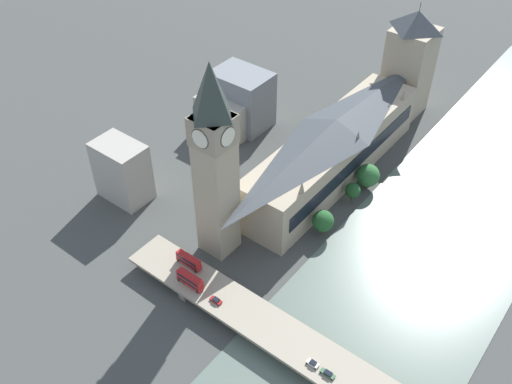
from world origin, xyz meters
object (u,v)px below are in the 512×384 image
at_px(clock_tower, 215,160).
at_px(car_southbound_mid, 328,374).
at_px(parliament_hall, 333,148).
at_px(double_decker_bus_lead, 189,260).
at_px(road_bridge, 335,370).
at_px(car_northbound_mid, 216,300).
at_px(double_decker_bus_rear, 190,280).
at_px(victoria_tower, 409,63).
at_px(car_southbound_lead, 313,363).

distance_m(clock_tower, car_southbound_mid, 77.24).
height_order(parliament_hall, double_decker_bus_lead, parliament_hall).
xyz_separation_m(clock_tower, road_bridge, (-64.73, 21.56, -36.94)).
relative_size(road_bridge, car_northbound_mid, 38.46).
relative_size(clock_tower, double_decker_bus_rear, 7.45).
relative_size(road_bridge, car_southbound_mid, 35.12).
relative_size(parliament_hall, victoria_tower, 1.88).
relative_size(clock_tower, double_decker_bus_lead, 7.64).
distance_m(parliament_hall, clock_tower, 69.45).
xyz_separation_m(parliament_hall, car_northbound_mid, (-9.07, 87.60, -8.08)).
distance_m(victoria_tower, double_decker_bus_rear, 155.52).
distance_m(clock_tower, double_decker_bus_lead, 37.98).
bearing_deg(double_decker_bus_rear, car_southbound_mid, 179.62).
relative_size(victoria_tower, car_northbound_mid, 13.05).
bearing_deg(victoria_tower, parliament_hall, 90.05).
relative_size(parliament_hall, car_southbound_mid, 22.43).
relative_size(clock_tower, car_southbound_lead, 20.15).
relative_size(road_bridge, double_decker_bus_rear, 15.82).
distance_m(car_southbound_lead, car_southbound_mid, 5.45).
bearing_deg(car_southbound_mid, car_northbound_mid, -0.38).
distance_m(parliament_hall, victoria_tower, 67.99).
bearing_deg(road_bridge, parliament_hall, -57.35).
relative_size(parliament_hall, car_northbound_mid, 24.56).
height_order(car_northbound_mid, car_southbound_lead, car_northbound_mid).
height_order(parliament_hall, car_southbound_mid, parliament_hall).
distance_m(road_bridge, car_southbound_lead, 7.07).
relative_size(parliament_hall, road_bridge, 0.64).
bearing_deg(road_bridge, car_southbound_mid, 78.85).
distance_m(double_decker_bus_lead, double_decker_bus_rear, 9.21).
relative_size(double_decker_bus_lead, car_southbound_mid, 2.16).
height_order(parliament_hall, clock_tower, clock_tower).
bearing_deg(car_southbound_lead, double_decker_bus_lead, -6.61).
xyz_separation_m(double_decker_bus_lead, double_decker_bus_rear, (-6.61, 6.42, 0.22)).
xyz_separation_m(double_decker_bus_rear, car_northbound_mid, (-11.70, 0.08, -2.09)).
xyz_separation_m(clock_tower, victoria_tower, (-10.47, -129.99, -15.34)).
bearing_deg(clock_tower, victoria_tower, -94.60).
relative_size(clock_tower, road_bridge, 0.47).
height_order(double_decker_bus_lead, double_decker_bus_rear, double_decker_bus_rear).
relative_size(double_decker_bus_lead, double_decker_bus_rear, 0.98).
bearing_deg(victoria_tower, car_southbound_lead, 107.29).
bearing_deg(clock_tower, road_bridge, 161.57).
bearing_deg(car_southbound_mid, car_southbound_lead, -1.49).
relative_size(double_decker_bus_lead, car_southbound_lead, 2.64).
bearing_deg(double_decker_bus_lead, double_decker_bus_rear, 135.84).
distance_m(victoria_tower, car_northbound_mid, 156.09).
height_order(road_bridge, car_northbound_mid, car_northbound_mid).
bearing_deg(parliament_hall, car_southbound_lead, 118.73).
bearing_deg(car_southbound_lead, clock_tower, -22.86).
distance_m(victoria_tower, car_southbound_mid, 165.07).
xyz_separation_m(victoria_tower, car_northbound_mid, (-9.12, 154.55, -19.91)).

